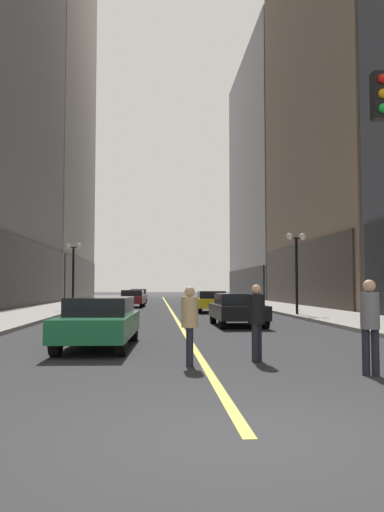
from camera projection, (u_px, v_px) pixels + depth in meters
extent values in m
plane|color=#2D2D30|center=(169.00, 307.00, 40.17)|extent=(200.00, 200.00, 0.00)
cube|color=#9E9991|center=(63.00, 306.00, 39.59)|extent=(4.50, 78.00, 0.15)
cube|color=#9E9991|center=(271.00, 305.00, 40.75)|extent=(4.50, 78.00, 0.15)
cube|color=#E5D64C|center=(169.00, 307.00, 40.17)|extent=(0.16, 70.00, 0.01)
cube|color=#2C2C2E|center=(32.00, 275.00, 39.07)|extent=(0.50, 22.80, 5.00)
cube|color=#A8A399|center=(37.00, 7.00, 66.17)|extent=(12.35, 26.00, 76.43)
cube|color=#3A3935|center=(81.00, 279.00, 64.46)|extent=(0.50, 24.70, 5.00)
cube|color=#332A23|center=(301.00, 275.00, 40.57)|extent=(0.50, 22.80, 5.00)
cube|color=slate|center=(284.00, 177.00, 67.15)|extent=(10.85, 26.00, 32.23)
cube|color=#212327|center=(245.00, 284.00, 65.92)|extent=(0.50, 24.70, 3.87)
cube|color=#196038|center=(100.00, 325.00, 13.25)|extent=(1.94, 4.64, 0.55)
cube|color=black|center=(101.00, 307.00, 13.51)|extent=(1.65, 2.62, 0.50)
cylinder|color=black|center=(121.00, 342.00, 11.66)|extent=(0.25, 0.65, 0.64)
cylinder|color=black|center=(56.00, 342.00, 11.62)|extent=(0.25, 0.65, 0.64)
cylinder|color=black|center=(134.00, 330.00, 14.85)|extent=(0.25, 0.65, 0.64)
cylinder|color=black|center=(82.00, 330.00, 14.81)|extent=(0.25, 0.65, 0.64)
cube|color=black|center=(238.00, 311.00, 20.50)|extent=(1.92, 4.08, 0.55)
cube|color=black|center=(238.00, 300.00, 20.33)|extent=(1.68, 2.29, 0.50)
cylinder|color=black|center=(213.00, 316.00, 21.83)|extent=(0.23, 0.64, 0.64)
cylinder|color=black|center=(251.00, 316.00, 21.96)|extent=(0.23, 0.64, 0.64)
cylinder|color=black|center=(222.00, 321.00, 19.00)|extent=(0.23, 0.64, 0.64)
cylinder|color=black|center=(265.00, 320.00, 19.13)|extent=(0.23, 0.64, 0.64)
cube|color=yellow|center=(211.00, 303.00, 31.30)|extent=(1.86, 4.09, 0.55)
cube|color=black|center=(211.00, 295.00, 31.13)|extent=(1.61, 2.30, 0.50)
cylinder|color=black|center=(197.00, 306.00, 32.66)|extent=(0.23, 0.64, 0.64)
cylinder|color=black|center=(221.00, 306.00, 32.74)|extent=(0.23, 0.64, 0.64)
cylinder|color=black|center=(200.00, 308.00, 29.83)|extent=(0.23, 0.64, 0.64)
cylinder|color=black|center=(226.00, 308.00, 29.91)|extent=(0.23, 0.64, 0.64)
cube|color=maroon|center=(133.00, 299.00, 38.93)|extent=(1.97, 4.25, 0.55)
cube|color=black|center=(133.00, 293.00, 39.17)|extent=(1.67, 2.41, 0.50)
cylinder|color=black|center=(141.00, 304.00, 37.47)|extent=(0.25, 0.65, 0.64)
cylinder|color=black|center=(120.00, 304.00, 37.43)|extent=(0.25, 0.65, 0.64)
cylinder|color=black|center=(144.00, 302.00, 40.39)|extent=(0.25, 0.65, 0.64)
cylinder|color=black|center=(124.00, 302.00, 40.35)|extent=(0.25, 0.65, 0.64)
cube|color=silver|center=(138.00, 297.00, 49.27)|extent=(1.79, 4.08, 0.55)
cube|color=black|center=(138.00, 292.00, 49.50)|extent=(1.56, 2.29, 0.50)
cylinder|color=black|center=(145.00, 300.00, 47.91)|extent=(0.23, 0.64, 0.64)
cylinder|color=black|center=(129.00, 300.00, 47.78)|extent=(0.23, 0.64, 0.64)
cylinder|color=black|center=(146.00, 299.00, 50.73)|extent=(0.23, 0.64, 0.64)
cylinder|color=black|center=(131.00, 299.00, 50.61)|extent=(0.23, 0.64, 0.64)
cube|color=navy|center=(139.00, 295.00, 55.74)|extent=(1.79, 4.33, 0.55)
cube|color=black|center=(139.00, 291.00, 55.98)|extent=(1.56, 2.43, 0.50)
cylinder|color=black|center=(146.00, 298.00, 54.28)|extent=(0.23, 0.64, 0.64)
cylinder|color=black|center=(132.00, 298.00, 54.16)|extent=(0.23, 0.64, 0.64)
cylinder|color=black|center=(146.00, 298.00, 57.29)|extent=(0.23, 0.64, 0.64)
cylinder|color=black|center=(133.00, 298.00, 57.17)|extent=(0.23, 0.64, 0.64)
cylinder|color=black|center=(375.00, 353.00, 9.08)|extent=(0.14, 0.14, 0.84)
cylinder|color=black|center=(366.00, 352.00, 9.14)|extent=(0.14, 0.14, 0.84)
cylinder|color=slate|center=(370.00, 311.00, 9.15)|extent=(0.45, 0.45, 0.67)
sphere|color=tan|center=(369.00, 286.00, 9.18)|extent=(0.23, 0.23, 0.23)
cylinder|color=black|center=(190.00, 346.00, 10.29)|extent=(0.14, 0.14, 0.78)
cylinder|color=black|center=(190.00, 347.00, 10.13)|extent=(0.14, 0.14, 0.78)
cylinder|color=tan|center=(190.00, 312.00, 10.25)|extent=(0.38, 0.38, 0.62)
sphere|color=tan|center=(190.00, 292.00, 10.28)|extent=(0.21, 0.21, 0.21)
cylinder|color=black|center=(255.00, 343.00, 10.76)|extent=(0.14, 0.14, 0.80)
cylinder|color=black|center=(259.00, 343.00, 10.89)|extent=(0.14, 0.14, 0.80)
cylinder|color=black|center=(257.00, 309.00, 10.87)|extent=(0.48, 0.48, 0.63)
sphere|color=tan|center=(256.00, 290.00, 10.89)|extent=(0.22, 0.22, 0.22)
cube|color=black|center=(379.00, 96.00, 9.54)|extent=(0.28, 0.24, 0.90)
sphere|color=red|center=(382.00, 79.00, 9.42)|extent=(0.17, 0.17, 0.17)
sphere|color=orange|center=(383.00, 93.00, 9.41)|extent=(0.17, 0.17, 0.17)
sphere|color=green|center=(383.00, 108.00, 9.39)|extent=(0.17, 0.17, 0.17)
cylinder|color=black|center=(73.00, 279.00, 32.94)|extent=(0.14, 0.14, 4.20)
cylinder|color=black|center=(74.00, 247.00, 33.06)|extent=(0.80, 0.06, 0.06)
sphere|color=white|center=(68.00, 246.00, 33.04)|extent=(0.36, 0.36, 0.36)
sphere|color=white|center=(79.00, 246.00, 33.09)|extent=(0.36, 0.36, 0.36)
cylinder|color=black|center=(297.00, 277.00, 26.63)|extent=(0.14, 0.14, 4.20)
cylinder|color=black|center=(296.00, 238.00, 26.75)|extent=(0.80, 0.06, 0.06)
sphere|color=white|center=(290.00, 236.00, 26.73)|extent=(0.36, 0.36, 0.36)
sphere|color=white|center=(303.00, 236.00, 26.78)|extent=(0.36, 0.36, 0.36)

